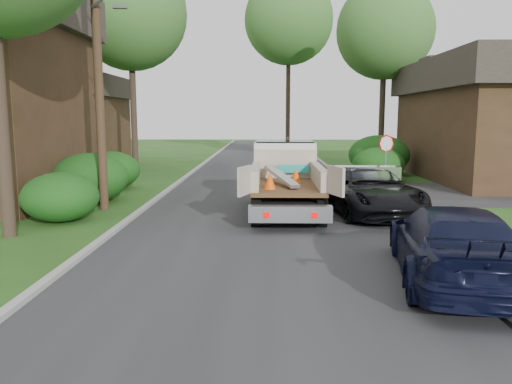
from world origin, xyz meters
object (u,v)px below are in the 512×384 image
object	(u,v)px
tree_center_far	(289,20)
flatbed_truck	(285,173)
navy_suv	(453,244)
utility_pole	(98,58)
stop_sign	(386,151)
house_left_far	(66,119)
tree_left_far	(130,13)
tree_right_far	(385,31)
black_pickup	(369,191)

from	to	relation	value
tree_center_far	flatbed_truck	size ratio (longest dim) A/B	2.36
tree_center_far	flatbed_truck	bearing A→B (deg)	-92.72
tree_center_far	navy_suv	world-z (taller)	tree_center_far
utility_pole	flatbed_truck	bearing A→B (deg)	3.23
stop_sign	house_left_far	size ratio (longest dim) A/B	0.33
stop_sign	flatbed_truck	xyz separation A→B (m)	(-4.37, -3.66, -0.51)
tree_left_far	tree_right_far	xyz separation A→B (m)	(15.00, 3.00, -0.50)
tree_left_far	tree_center_far	world-z (taller)	tree_center_far
black_pickup	house_left_far	bearing A→B (deg)	127.27
stop_sign	flatbed_truck	bearing A→B (deg)	-140.04
house_left_far	utility_pole	bearing A→B (deg)	-64.77
stop_sign	black_pickup	world-z (taller)	stop_sign
tree_center_far	utility_pole	bearing A→B (deg)	-106.65
stop_sign	tree_right_far	bearing A→B (deg)	78.19
tree_left_far	navy_suv	xyz separation A→B (m)	(11.30, -19.50, -8.23)
navy_suv	tree_left_far	bearing A→B (deg)	-50.28
tree_right_far	flatbed_truck	distance (m)	17.65
utility_pole	tree_right_far	world-z (taller)	tree_right_far
house_left_far	tree_center_far	bearing A→B (deg)	27.30
tree_right_far	flatbed_truck	xyz separation A→B (m)	(-6.67, -14.66, -7.21)
flatbed_truck	stop_sign	bearing A→B (deg)	40.12
tree_left_far	house_left_far	bearing A→B (deg)	140.19
black_pickup	tree_right_far	bearing A→B (deg)	68.80
house_left_far	tree_right_far	size ratio (longest dim) A/B	0.66
stop_sign	black_pickup	bearing A→B (deg)	-109.57
tree_left_far	navy_suv	world-z (taller)	tree_left_far
stop_sign	flatbed_truck	world-z (taller)	stop_sign
house_left_far	black_pickup	xyz separation A→B (m)	(17.10, -17.50, -2.29)
utility_pole	tree_center_far	distance (m)	26.75
stop_sign	house_left_far	distance (m)	22.81
stop_sign	tree_left_far	size ratio (longest dim) A/B	0.20
flatbed_truck	navy_suv	world-z (taller)	flatbed_truck
utility_pole	navy_suv	xyz separation A→B (m)	(9.28, -7.48, -4.42)
tree_left_far	black_pickup	distance (m)	18.63
black_pickup	flatbed_truck	bearing A→B (deg)	156.13
tree_right_far	black_pickup	bearing A→B (deg)	-104.12
flatbed_truck	black_pickup	world-z (taller)	flatbed_truck
utility_pole	house_left_far	bearing A→B (deg)	115.23
stop_sign	tree_right_far	world-z (taller)	tree_right_far
stop_sign	tree_left_far	bearing A→B (deg)	147.79
house_left_far	tree_right_far	world-z (taller)	tree_right_far
house_left_far	tree_right_far	bearing A→B (deg)	-5.44
black_pickup	navy_suv	xyz separation A→B (m)	(0.20, -7.00, -0.01)
utility_pole	navy_suv	world-z (taller)	utility_pole
house_left_far	navy_suv	world-z (taller)	house_left_far
tree_left_far	navy_suv	distance (m)	23.99
stop_sign	tree_center_far	world-z (taller)	tree_center_far
utility_pole	black_pickup	size ratio (longest dim) A/B	1.83
utility_pole	tree_right_far	distance (m)	20.12
flatbed_truck	navy_suv	xyz separation A→B (m)	(2.97, -7.84, -0.52)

